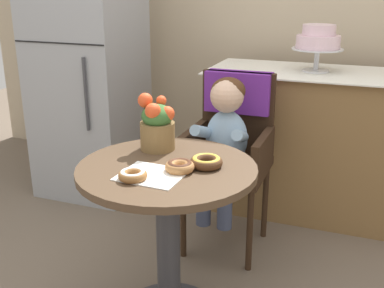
# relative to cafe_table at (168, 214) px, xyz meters

# --- Properties ---
(cafe_table) EXTENTS (0.72, 0.72, 0.72)m
(cafe_table) POSITION_rel_cafe_table_xyz_m (0.00, 0.00, 0.00)
(cafe_table) COLOR #4C3826
(cafe_table) RESTS_ON ground
(wicker_chair) EXTENTS (0.42, 0.45, 0.95)m
(wicker_chair) POSITION_rel_cafe_table_xyz_m (0.06, 0.75, 0.13)
(wicker_chair) COLOR #332114
(wicker_chair) RESTS_ON ground
(seated_child) EXTENTS (0.27, 0.32, 0.73)m
(seated_child) POSITION_rel_cafe_table_xyz_m (0.06, 0.60, 0.17)
(seated_child) COLOR #8CADCC
(seated_child) RESTS_ON ground
(paper_napkin) EXTENTS (0.25, 0.22, 0.00)m
(paper_napkin) POSITION_rel_cafe_table_xyz_m (-0.01, -0.11, 0.21)
(paper_napkin) COLOR white
(paper_napkin) RESTS_ON cafe_table
(donut_front) EXTENTS (0.13, 0.13, 0.04)m
(donut_front) POSITION_rel_cafe_table_xyz_m (0.15, 0.05, 0.23)
(donut_front) COLOR #4C2D19
(donut_front) RESTS_ON cafe_table
(donut_mid) EXTENTS (0.11, 0.11, 0.04)m
(donut_mid) POSITION_rel_cafe_table_xyz_m (0.07, -0.04, 0.23)
(donut_mid) COLOR #AD7542
(donut_mid) RESTS_ON cafe_table
(donut_side) EXTENTS (0.11, 0.11, 0.04)m
(donut_side) POSITION_rel_cafe_table_xyz_m (-0.06, -0.17, 0.23)
(donut_side) COLOR #936033
(donut_side) RESTS_ON cafe_table
(flower_vase) EXTENTS (0.16, 0.15, 0.25)m
(flower_vase) POSITION_rel_cafe_table_xyz_m (-0.12, 0.17, 0.32)
(flower_vase) COLOR brown
(flower_vase) RESTS_ON cafe_table
(display_counter) EXTENTS (1.56, 0.62, 0.90)m
(display_counter) POSITION_rel_cafe_table_xyz_m (0.55, 1.30, -0.05)
(display_counter) COLOR olive
(display_counter) RESTS_ON ground
(tiered_cake_stand) EXTENTS (0.30, 0.30, 0.27)m
(tiered_cake_stand) POSITION_rel_cafe_table_xyz_m (0.41, 1.30, 0.57)
(tiered_cake_stand) COLOR silver
(tiered_cake_stand) RESTS_ON display_counter
(refrigerator) EXTENTS (0.64, 0.63, 1.70)m
(refrigerator) POSITION_rel_cafe_table_xyz_m (-1.05, 1.10, 0.34)
(refrigerator) COLOR #9EA0A5
(refrigerator) RESTS_ON ground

